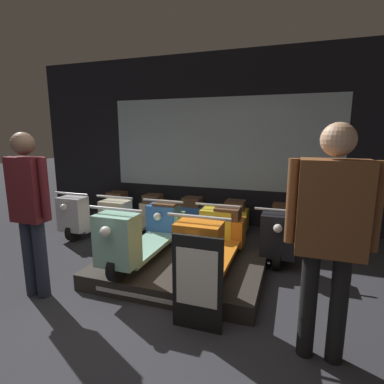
{
  "coord_description": "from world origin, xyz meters",
  "views": [
    {
      "loc": [
        1.37,
        -2.05,
        1.75
      ],
      "look_at": [
        0.04,
        1.81,
        0.94
      ],
      "focal_mm": 28.0,
      "sensor_mm": 36.0,
      "label": 1
    }
  ],
  "objects_px": {
    "scooter_display_right": "(216,241)",
    "person_right_browsing": "(331,224)",
    "scooter_display_left": "(146,233)",
    "scooter_backrow_4": "(280,230)",
    "price_sign_board": "(197,284)",
    "person_left_browsing": "(29,205)",
    "scooter_backrow_0": "(98,212)",
    "scooter_backrow_1": "(137,216)",
    "scooter_backrow_2": "(180,220)",
    "scooter_backrow_3": "(227,225)"
  },
  "relations": [
    {
      "from": "scooter_display_right",
      "to": "price_sign_board",
      "type": "distance_m",
      "value": 0.91
    },
    {
      "from": "scooter_display_right",
      "to": "scooter_backrow_2",
      "type": "relative_size",
      "value": 1.0
    },
    {
      "from": "scooter_backrow_3",
      "to": "scooter_backrow_4",
      "type": "height_order",
      "value": "same"
    },
    {
      "from": "scooter_backrow_0",
      "to": "price_sign_board",
      "type": "relative_size",
      "value": 1.95
    },
    {
      "from": "scooter_backrow_1",
      "to": "person_left_browsing",
      "type": "distance_m",
      "value": 2.29
    },
    {
      "from": "scooter_backrow_1",
      "to": "scooter_backrow_2",
      "type": "xyz_separation_m",
      "value": [
        0.81,
        0.0,
        0.0
      ]
    },
    {
      "from": "person_left_browsing",
      "to": "price_sign_board",
      "type": "xyz_separation_m",
      "value": [
        1.83,
        0.01,
        -0.57
      ]
    },
    {
      "from": "scooter_backrow_3",
      "to": "person_right_browsing",
      "type": "height_order",
      "value": "person_right_browsing"
    },
    {
      "from": "scooter_display_left",
      "to": "person_left_browsing",
      "type": "bearing_deg",
      "value": -133.02
    },
    {
      "from": "scooter_display_right",
      "to": "scooter_backrow_4",
      "type": "relative_size",
      "value": 1.0
    },
    {
      "from": "person_left_browsing",
      "to": "person_right_browsing",
      "type": "distance_m",
      "value": 2.85
    },
    {
      "from": "scooter_backrow_2",
      "to": "person_left_browsing",
      "type": "distance_m",
      "value": 2.43
    },
    {
      "from": "scooter_display_left",
      "to": "scooter_backrow_3",
      "type": "height_order",
      "value": "scooter_display_left"
    },
    {
      "from": "scooter_backrow_1",
      "to": "price_sign_board",
      "type": "bearing_deg",
      "value": -49.96
    },
    {
      "from": "person_left_browsing",
      "to": "scooter_display_right",
      "type": "bearing_deg",
      "value": 27.57
    },
    {
      "from": "scooter_backrow_0",
      "to": "person_left_browsing",
      "type": "xyz_separation_m",
      "value": [
        0.81,
        -2.18,
        0.69
      ]
    },
    {
      "from": "price_sign_board",
      "to": "scooter_backrow_3",
      "type": "bearing_deg",
      "value": 95.46
    },
    {
      "from": "scooter_backrow_3",
      "to": "price_sign_board",
      "type": "xyz_separation_m",
      "value": [
        0.21,
        -2.17,
        0.12
      ]
    },
    {
      "from": "person_left_browsing",
      "to": "scooter_backrow_0",
      "type": "bearing_deg",
      "value": 110.26
    },
    {
      "from": "scooter_backrow_0",
      "to": "price_sign_board",
      "type": "bearing_deg",
      "value": -39.51
    },
    {
      "from": "scooter_display_left",
      "to": "scooter_backrow_1",
      "type": "xyz_separation_m",
      "value": [
        -0.85,
        1.26,
        -0.19
      ]
    },
    {
      "from": "scooter_display_left",
      "to": "person_left_browsing",
      "type": "height_order",
      "value": "person_left_browsing"
    },
    {
      "from": "scooter_backrow_3",
      "to": "person_right_browsing",
      "type": "xyz_separation_m",
      "value": [
        1.23,
        -2.18,
        0.78
      ]
    },
    {
      "from": "scooter_backrow_4",
      "to": "scooter_backrow_1",
      "type": "bearing_deg",
      "value": 180.0
    },
    {
      "from": "scooter_backrow_3",
      "to": "scooter_backrow_4",
      "type": "bearing_deg",
      "value": 0.0
    },
    {
      "from": "scooter_backrow_1",
      "to": "scooter_display_left",
      "type": "bearing_deg",
      "value": -55.98
    },
    {
      "from": "scooter_display_right",
      "to": "scooter_backrow_2",
      "type": "height_order",
      "value": "scooter_display_right"
    },
    {
      "from": "price_sign_board",
      "to": "scooter_backrow_4",
      "type": "bearing_deg",
      "value": 74.53
    },
    {
      "from": "scooter_display_right",
      "to": "scooter_backrow_0",
      "type": "bearing_deg",
      "value": 153.75
    },
    {
      "from": "scooter_backrow_0",
      "to": "scooter_backrow_4",
      "type": "distance_m",
      "value": 3.24
    },
    {
      "from": "scooter_display_right",
      "to": "price_sign_board",
      "type": "xyz_separation_m",
      "value": [
        0.07,
        -0.91,
        -0.07
      ]
    },
    {
      "from": "scooter_display_left",
      "to": "scooter_backrow_4",
      "type": "distance_m",
      "value": 2.03
    },
    {
      "from": "scooter_backrow_4",
      "to": "scooter_backrow_3",
      "type": "bearing_deg",
      "value": 180.0
    },
    {
      "from": "scooter_display_right",
      "to": "person_right_browsing",
      "type": "height_order",
      "value": "person_right_browsing"
    },
    {
      "from": "scooter_backrow_3",
      "to": "person_right_browsing",
      "type": "bearing_deg",
      "value": -60.63
    },
    {
      "from": "scooter_backrow_2",
      "to": "price_sign_board",
      "type": "xyz_separation_m",
      "value": [
        1.02,
        -2.17,
        0.12
      ]
    },
    {
      "from": "scooter_backrow_0",
      "to": "scooter_display_right",
      "type": "bearing_deg",
      "value": -26.25
    },
    {
      "from": "scooter_backrow_2",
      "to": "scooter_display_right",
      "type": "bearing_deg",
      "value": -53.2
    },
    {
      "from": "scooter_backrow_0",
      "to": "scooter_backrow_3",
      "type": "bearing_deg",
      "value": 0.0
    },
    {
      "from": "person_left_browsing",
      "to": "person_right_browsing",
      "type": "relative_size",
      "value": 0.96
    },
    {
      "from": "person_left_browsing",
      "to": "price_sign_board",
      "type": "bearing_deg",
      "value": 0.3
    },
    {
      "from": "person_left_browsing",
      "to": "price_sign_board",
      "type": "height_order",
      "value": "person_left_browsing"
    },
    {
      "from": "scooter_backrow_1",
      "to": "person_right_browsing",
      "type": "relative_size",
      "value": 0.95
    },
    {
      "from": "scooter_backrow_0",
      "to": "scooter_backrow_3",
      "type": "xyz_separation_m",
      "value": [
        2.43,
        0.0,
        0.0
      ]
    },
    {
      "from": "scooter_backrow_0",
      "to": "scooter_backrow_1",
      "type": "xyz_separation_m",
      "value": [
        0.81,
        0.0,
        0.0
      ]
    },
    {
      "from": "scooter_backrow_1",
      "to": "scooter_backrow_0",
      "type": "bearing_deg",
      "value": 180.0
    },
    {
      "from": "scooter_backrow_1",
      "to": "scooter_backrow_3",
      "type": "xyz_separation_m",
      "value": [
        1.62,
        0.0,
        0.0
      ]
    },
    {
      "from": "scooter_backrow_3",
      "to": "person_left_browsing",
      "type": "relative_size",
      "value": 0.98
    },
    {
      "from": "scooter_display_left",
      "to": "price_sign_board",
      "type": "xyz_separation_m",
      "value": [
        0.97,
        -0.91,
        -0.07
      ]
    },
    {
      "from": "scooter_display_right",
      "to": "person_right_browsing",
      "type": "xyz_separation_m",
      "value": [
        1.09,
        -0.92,
        0.59
      ]
    }
  ]
}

